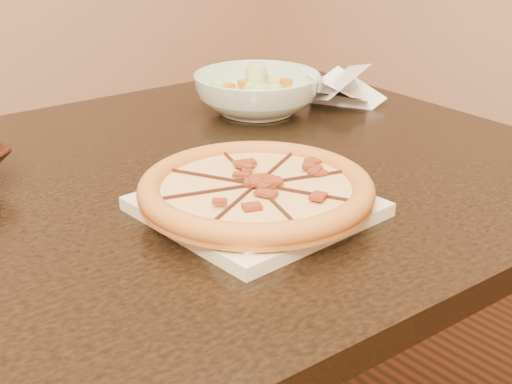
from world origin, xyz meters
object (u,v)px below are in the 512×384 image
Objects in this scene: salad_bowl at (257,93)px; plate at (256,205)px; dining_table at (113,254)px; pizza at (256,189)px.

plate is at bearing -129.58° from salad_bowl.
pizza is at bearing -55.14° from dining_table.
salad_bowl is at bearing 50.42° from pizza.
dining_table is 0.24m from plate.
pizza is (0.13, -0.18, 0.13)m from dining_table.
pizza is 0.46m from salad_bowl.
plate is 0.46m from salad_bowl.
salad_bowl reaches higher than dining_table.
pizza reaches higher than dining_table.
plate is (0.13, -0.18, 0.11)m from dining_table.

